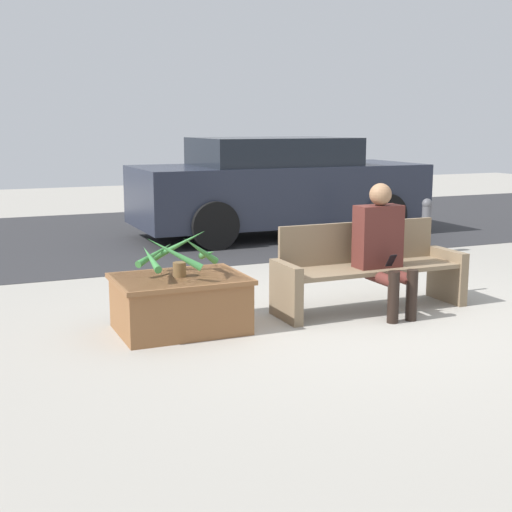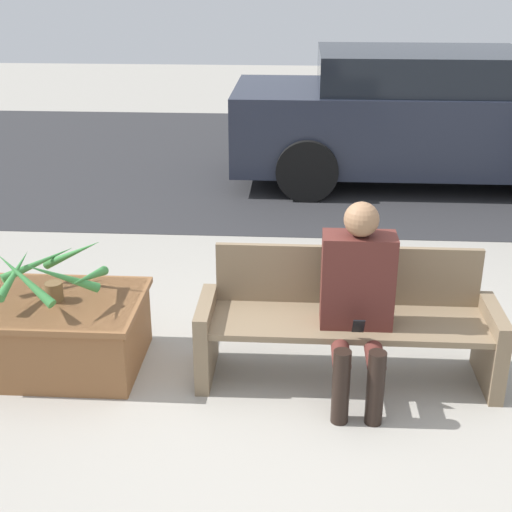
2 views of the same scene
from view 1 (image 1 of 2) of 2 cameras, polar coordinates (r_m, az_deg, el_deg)
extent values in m
plane|color=#9E998E|center=(6.64, 8.03, -4.98)|extent=(30.00, 30.00, 0.00)
cube|color=#2D2D30|center=(11.81, -6.55, 1.91)|extent=(20.00, 6.00, 0.01)
cube|color=#7A664C|center=(6.48, 2.40, -2.88)|extent=(0.09, 0.54, 0.52)
cube|color=#7A664C|center=(7.42, 15.03, -1.50)|extent=(0.09, 0.54, 0.52)
cube|color=#7A664C|center=(6.88, 9.18, -1.00)|extent=(1.71, 0.50, 0.04)
cube|color=#7A664C|center=(7.04, 8.15, 1.12)|extent=(1.71, 0.04, 0.40)
cube|color=#51231E|center=(6.81, 9.73, 1.56)|extent=(0.44, 0.22, 0.59)
sphere|color=#8C6647|center=(6.74, 9.93, 4.88)|extent=(0.21, 0.21, 0.21)
cylinder|color=#51231E|center=(6.64, 9.93, -1.74)|extent=(0.11, 0.43, 0.11)
cylinder|color=#51231E|center=(6.75, 11.33, -1.59)|extent=(0.11, 0.43, 0.11)
cylinder|color=black|center=(6.50, 10.93, -3.26)|extent=(0.10, 0.10, 0.47)
cylinder|color=black|center=(6.61, 12.34, -3.08)|extent=(0.10, 0.10, 0.47)
cube|color=black|center=(6.65, 10.76, -0.36)|extent=(0.07, 0.09, 0.12)
cube|color=brown|center=(6.18, -6.08, -3.81)|extent=(1.06, 0.77, 0.48)
cube|color=brown|center=(6.13, -6.12, -1.84)|extent=(1.11, 0.82, 0.04)
cylinder|color=brown|center=(6.11, -6.14, -1.08)|extent=(0.11, 0.11, 0.13)
cone|color=#387F3D|center=(6.14, -3.89, 0.18)|extent=(0.13, 0.51, 0.18)
cone|color=#387F3D|center=(6.30, -6.11, 0.94)|extent=(0.47, 0.21, 0.29)
cone|color=#387F3D|center=(6.23, -8.06, 0.18)|extent=(0.44, 0.37, 0.17)
cone|color=#387F3D|center=(6.03, -8.43, -0.16)|extent=(0.07, 0.51, 0.17)
cone|color=#387F3D|center=(5.86, -6.56, 0.23)|extent=(0.45, 0.28, 0.30)
cone|color=#387F3D|center=(5.95, -4.50, 0.50)|extent=(0.42, 0.32, 0.31)
cube|color=#232838|center=(11.38, 1.86, 5.05)|extent=(4.58, 1.80, 0.90)
cube|color=black|center=(11.29, 1.35, 8.37)|extent=(2.38, 1.66, 0.43)
cylinder|color=black|center=(11.34, 10.33, 3.20)|extent=(0.69, 0.18, 0.69)
cylinder|color=black|center=(12.86, 5.89, 4.17)|extent=(0.69, 0.18, 0.69)
cylinder|color=black|center=(10.05, -3.32, 2.43)|extent=(0.69, 0.18, 0.69)
cylinder|color=black|center=(11.75, -6.33, 3.56)|extent=(0.69, 0.18, 0.69)
cylinder|color=#4C4C51|center=(10.07, 13.44, 2.04)|extent=(0.13, 0.13, 0.65)
sphere|color=#4C4C51|center=(10.02, 13.53, 4.10)|extent=(0.14, 0.14, 0.14)
camera|label=2|loc=(3.79, 41.68, 19.38)|focal=50.00mm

